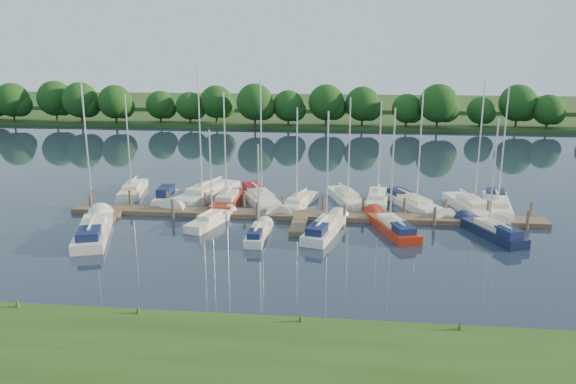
# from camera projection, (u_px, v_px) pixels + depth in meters

# --- Properties ---
(ground) EXTENTS (260.00, 260.00, 0.00)m
(ground) POSITION_uv_depth(u_px,v_px,m) (292.00, 250.00, 39.81)
(ground) COLOR #182431
(ground) RESTS_ON ground
(near_bank) EXTENTS (90.00, 10.00, 0.50)m
(near_bank) POSITION_uv_depth(u_px,v_px,m) (256.00, 374.00, 24.34)
(near_bank) COLOR #204513
(near_bank) RESTS_ON ground
(dock) EXTENTS (40.00, 6.00, 0.40)m
(dock) POSITION_uv_depth(u_px,v_px,m) (301.00, 218.00, 46.79)
(dock) COLOR brown
(dock) RESTS_ON ground
(mooring_pilings) EXTENTS (38.24, 2.84, 2.00)m
(mooring_pilings) POSITION_uv_depth(u_px,v_px,m) (302.00, 209.00, 47.77)
(mooring_pilings) COLOR #473D33
(mooring_pilings) RESTS_ON ground
(far_shore) EXTENTS (180.00, 30.00, 0.60)m
(far_shore) POSITION_uv_depth(u_px,v_px,m) (330.00, 118.00, 111.93)
(far_shore) COLOR #25441A
(far_shore) RESTS_ON ground
(distant_hill) EXTENTS (220.00, 40.00, 1.40)m
(distant_hill) POSITION_uv_depth(u_px,v_px,m) (333.00, 104.00, 135.89)
(distant_hill) COLOR #2E4B20
(distant_hill) RESTS_ON ground
(treeline) EXTENTS (146.69, 9.99, 8.29)m
(treeline) POSITION_uv_depth(u_px,v_px,m) (335.00, 106.00, 98.43)
(treeline) COLOR #38281C
(treeline) RESTS_ON ground
(sailboat_n_0) EXTENTS (3.10, 7.98, 10.10)m
(sailboat_n_0) POSITION_uv_depth(u_px,v_px,m) (132.00, 191.00, 54.96)
(sailboat_n_0) COLOR silver
(sailboat_n_0) RESTS_ON ground
(motorboat) EXTENTS (1.86, 5.40, 1.76)m
(motorboat) POSITION_uv_depth(u_px,v_px,m) (166.00, 198.00, 52.16)
(motorboat) COLOR silver
(motorboat) RESTS_ON ground
(sailboat_n_2) EXTENTS (4.98, 10.43, 13.18)m
(sailboat_n_2) POSITION_uv_depth(u_px,v_px,m) (204.00, 196.00, 53.34)
(sailboat_n_2) COLOR silver
(sailboat_n_2) RESTS_ON ground
(sailboat_n_3) EXTENTS (2.09, 8.27, 10.73)m
(sailboat_n_3) POSITION_uv_depth(u_px,v_px,m) (227.00, 203.00, 50.80)
(sailboat_n_3) COLOR maroon
(sailboat_n_3) RESTS_ON ground
(sailboat_n_4) EXTENTS (5.43, 8.93, 11.65)m
(sailboat_n_4) POSITION_uv_depth(u_px,v_px,m) (261.00, 200.00, 51.83)
(sailboat_n_4) COLOR silver
(sailboat_n_4) RESTS_ON ground
(sailboat_n_5) EXTENTS (3.25, 7.35, 9.26)m
(sailboat_n_5) POSITION_uv_depth(u_px,v_px,m) (298.00, 203.00, 50.79)
(sailboat_n_5) COLOR silver
(sailboat_n_5) RESTS_ON ground
(sailboat_n_6) EXTENTS (3.88, 7.87, 10.08)m
(sailboat_n_6) POSITION_uv_depth(u_px,v_px,m) (347.00, 199.00, 52.16)
(sailboat_n_6) COLOR silver
(sailboat_n_6) RESTS_ON ground
(sailboat_n_7) EXTENTS (2.40, 7.67, 9.73)m
(sailboat_n_7) POSITION_uv_depth(u_px,v_px,m) (378.00, 200.00, 51.85)
(sailboat_n_7) COLOR silver
(sailboat_n_7) RESTS_ON ground
(sailboat_n_8) EXTENTS (5.44, 8.37, 10.94)m
(sailboat_n_8) POSITION_uv_depth(u_px,v_px,m) (414.00, 204.00, 50.40)
(sailboat_n_8) COLOR silver
(sailboat_n_8) RESTS_ON ground
(sailboat_n_9) EXTENTS (3.81, 9.24, 11.67)m
(sailboat_n_9) POSITION_uv_depth(u_px,v_px,m) (473.00, 209.00, 48.90)
(sailboat_n_9) COLOR silver
(sailboat_n_9) RESTS_ON ground
(sailboat_n_10) EXTENTS (3.38, 9.11, 11.37)m
(sailboat_n_10) POSITION_uv_depth(u_px,v_px,m) (497.00, 207.00, 49.61)
(sailboat_n_10) COLOR silver
(sailboat_n_10) RESTS_ON ground
(sailboat_s_0) EXTENTS (4.58, 9.38, 11.91)m
(sailboat_s_0) POSITION_uv_depth(u_px,v_px,m) (94.00, 232.00, 42.84)
(sailboat_s_0) COLOR silver
(sailboat_s_0) RESTS_ON ground
(sailboat_s_1) EXTENTS (2.94, 6.21, 8.08)m
(sailboat_s_1) POSITION_uv_depth(u_px,v_px,m) (211.00, 221.00, 45.62)
(sailboat_s_1) COLOR silver
(sailboat_s_1) RESTS_ON ground
(sailboat_s_2) EXTENTS (1.41, 5.66, 7.42)m
(sailboat_s_2) POSITION_uv_depth(u_px,v_px,m) (258.00, 234.00, 42.30)
(sailboat_s_2) COLOR silver
(sailboat_s_2) RESTS_ON ground
(sailboat_s_3) EXTENTS (3.31, 7.66, 9.82)m
(sailboat_s_3) POSITION_uv_depth(u_px,v_px,m) (325.00, 230.00, 43.28)
(sailboat_s_3) COLOR silver
(sailboat_s_3) RESTS_ON ground
(sailboat_s_4) EXTENTS (3.88, 7.82, 9.96)m
(sailboat_s_4) POSITION_uv_depth(u_px,v_px,m) (392.00, 227.00, 43.92)
(sailboat_s_4) COLOR maroon
(sailboat_s_4) RESTS_ON ground
(sailboat_s_5) EXTENTS (3.98, 7.13, 9.39)m
(sailboat_s_5) POSITION_uv_depth(u_px,v_px,m) (492.00, 232.00, 42.68)
(sailboat_s_5) COLOR #101636
(sailboat_s_5) RESTS_ON ground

